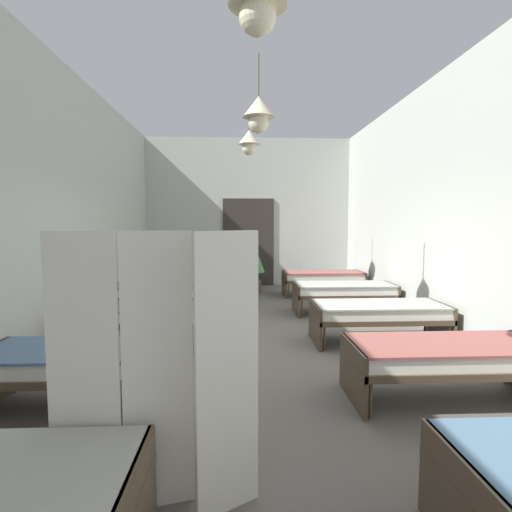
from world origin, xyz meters
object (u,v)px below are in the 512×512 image
object	(u,v)px
bed_left_row_1	(86,362)
bed_right_row_4	(323,277)
nurse_near_aisle	(243,278)
bed_right_row_3	(344,291)
potted_plant	(252,261)
patient_seated_primary	(162,284)
bed_right_row_2	(378,313)
bed_left_row_3	(161,292)
privacy_screen	(157,374)
bed_left_row_4	(177,278)
bed_right_row_1	(446,356)
bed_left_row_2	(136,315)

from	to	relation	value
bed_left_row_1	bed_right_row_4	xyz separation A→B (m)	(3.48, 5.70, 0.00)
bed_left_row_1	nurse_near_aisle	bearing A→B (deg)	72.82
bed_right_row_3	potted_plant	size ratio (longest dim) A/B	1.44
patient_seated_primary	bed_left_row_1	bearing A→B (deg)	-100.01
bed_right_row_4	patient_seated_primary	xyz separation A→B (m)	(-3.13, -3.72, 0.43)
bed_right_row_2	patient_seated_primary	world-z (taller)	patient_seated_primary
bed_right_row_2	patient_seated_primary	bearing A→B (deg)	178.48
bed_left_row_3	privacy_screen	world-z (taller)	privacy_screen
bed_left_row_4	privacy_screen	xyz separation A→B (m)	(0.95, -7.11, 0.41)
bed_left_row_1	nurse_near_aisle	size ratio (longest dim) A/B	1.28
bed_right_row_2	privacy_screen	bearing A→B (deg)	-127.38
nurse_near_aisle	privacy_screen	xyz separation A→B (m)	(-0.60, -6.41, 0.32)
bed_left_row_1	bed_left_row_3	distance (m)	3.80
bed_right_row_1	bed_left_row_4	world-z (taller)	same
bed_right_row_2	bed_left_row_3	world-z (taller)	same
bed_left_row_4	bed_right_row_4	xyz separation A→B (m)	(3.48, 0.00, 0.00)
potted_plant	bed_right_row_4	bearing A→B (deg)	-14.70
potted_plant	bed_left_row_1	bearing A→B (deg)	-106.31
bed_right_row_1	potted_plant	world-z (taller)	potted_plant
bed_left_row_1	potted_plant	world-z (taller)	potted_plant
bed_left_row_1	bed_left_row_4	distance (m)	5.70
bed_right_row_2	bed_left_row_4	bearing A→B (deg)	132.48
bed_right_row_4	patient_seated_primary	size ratio (longest dim) A/B	2.37
bed_right_row_1	privacy_screen	size ratio (longest dim) A/B	1.12
bed_left_row_2	nurse_near_aisle	size ratio (longest dim) A/B	1.28
nurse_near_aisle	bed_right_row_3	bearing A→B (deg)	-40.10
bed_left_row_1	bed_right_row_1	xyz separation A→B (m)	(3.48, 0.00, 0.00)
bed_right_row_4	privacy_screen	bearing A→B (deg)	-109.58
bed_right_row_1	bed_right_row_4	xyz separation A→B (m)	(0.00, 5.70, 0.00)
bed_left_row_1	bed_right_row_2	size ratio (longest dim) A/B	1.00
bed_right_row_1	potted_plant	bearing A→B (deg)	105.32
bed_left_row_3	nurse_near_aisle	bearing A→B (deg)	37.88
bed_left_row_1	potted_plant	xyz separation A→B (m)	(1.80, 6.14, 0.35)
bed_right_row_4	nurse_near_aisle	world-z (taller)	nurse_near_aisle
bed_left_row_2	nurse_near_aisle	distance (m)	3.47
bed_right_row_4	patient_seated_primary	bearing A→B (deg)	-130.10
bed_right_row_2	privacy_screen	size ratio (longest dim) A/B	1.12
bed_left_row_1	potted_plant	bearing A→B (deg)	73.69
bed_right_row_2	bed_right_row_3	size ratio (longest dim) A/B	1.00
bed_right_row_1	bed_left_row_2	bearing A→B (deg)	151.37
bed_right_row_4	nurse_near_aisle	distance (m)	2.06
bed_right_row_3	bed_right_row_4	size ratio (longest dim) A/B	1.00
bed_left_row_1	bed_right_row_4	distance (m)	6.68
bed_left_row_1	bed_left_row_2	size ratio (longest dim) A/B	1.00
bed_left_row_2	bed_left_row_3	size ratio (longest dim) A/B	1.00
bed_right_row_4	potted_plant	world-z (taller)	potted_plant
bed_left_row_2	bed_left_row_4	world-z (taller)	same
bed_right_row_2	bed_right_row_3	world-z (taller)	same
bed_left_row_3	bed_right_row_3	xyz separation A→B (m)	(3.48, 0.00, 0.00)
potted_plant	bed_left_row_4	bearing A→B (deg)	-166.21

